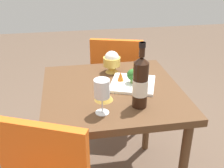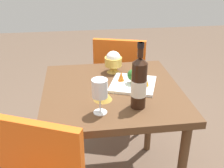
% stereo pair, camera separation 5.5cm
% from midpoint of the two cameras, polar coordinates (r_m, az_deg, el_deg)
% --- Properties ---
extents(dining_table, '(0.78, 0.78, 0.74)m').
position_cam_midpoint_polar(dining_table, '(1.62, -0.98, -4.21)').
color(dining_table, brown).
rests_on(dining_table, ground_plane).
extents(chair_by_wall, '(0.50, 0.50, 0.85)m').
position_cam_midpoint_polar(chair_by_wall, '(2.25, 0.36, 1.93)').
color(chair_by_wall, orange).
rests_on(chair_by_wall, ground_plane).
extents(wine_bottle, '(0.08, 0.08, 0.34)m').
position_cam_midpoint_polar(wine_bottle, '(1.34, 4.77, 0.34)').
color(wine_bottle, black).
rests_on(wine_bottle, dining_table).
extents(wine_glass, '(0.08, 0.08, 0.18)m').
position_cam_midpoint_polar(wine_glass, '(1.28, -3.35, -1.15)').
color(wine_glass, white).
rests_on(wine_glass, dining_table).
extents(rice_bowl, '(0.11, 0.11, 0.14)m').
position_cam_midpoint_polar(rice_bowl, '(1.76, -0.94, 4.73)').
color(rice_bowl, gold).
rests_on(rice_bowl, dining_table).
extents(rice_bowl_lid, '(0.10, 0.10, 0.09)m').
position_cam_midpoint_polar(rice_bowl_lid, '(1.44, -2.84, -2.00)').
color(rice_bowl_lid, gold).
rests_on(rice_bowl_lid, dining_table).
extents(serving_plate, '(0.32, 0.32, 0.02)m').
position_cam_midpoint_polar(serving_plate, '(1.61, 3.35, 0.03)').
color(serving_plate, white).
rests_on(serving_plate, dining_table).
extents(broccoli_floret, '(0.07, 0.07, 0.09)m').
position_cam_midpoint_polar(broccoli_floret, '(1.58, 3.35, 1.86)').
color(broccoli_floret, '#729E4C').
rests_on(broccoli_floret, serving_plate).
extents(carrot_garnish_left, '(0.04, 0.04, 0.06)m').
position_cam_midpoint_polar(carrot_garnish_left, '(1.62, 0.82, 1.64)').
color(carrot_garnish_left, orange).
rests_on(carrot_garnish_left, serving_plate).
extents(carrot_garnish_right, '(0.03, 0.03, 0.06)m').
position_cam_midpoint_polar(carrot_garnish_right, '(1.57, 6.07, 0.72)').
color(carrot_garnish_right, orange).
rests_on(carrot_garnish_right, serving_plate).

